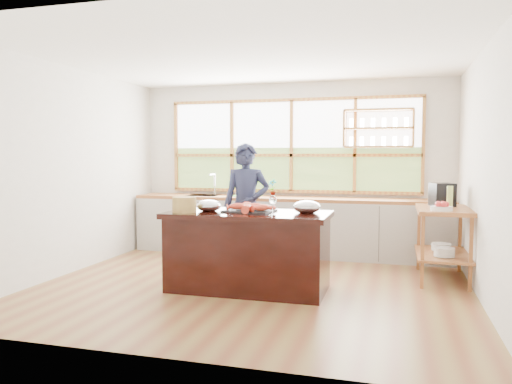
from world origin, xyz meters
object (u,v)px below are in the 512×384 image
at_px(espresso_machine, 442,195).
at_px(wicker_basket, 184,205).
at_px(island, 248,251).
at_px(cook, 246,207).

bearing_deg(espresso_machine, wicker_basket, -169.54).
bearing_deg(island, cook, 108.10).
height_order(espresso_machine, wicker_basket, espresso_machine).
xyz_separation_m(espresso_machine, wicker_basket, (-2.89, -1.53, -0.06)).
bearing_deg(wicker_basket, espresso_machine, 27.95).
relative_size(island, espresso_machine, 6.28).
distance_m(island, wicker_basket, 0.90).
xyz_separation_m(cook, wicker_basket, (-0.39, -1.14, 0.13)).
relative_size(cook, espresso_machine, 5.80).
relative_size(espresso_machine, wicker_basket, 1.08).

